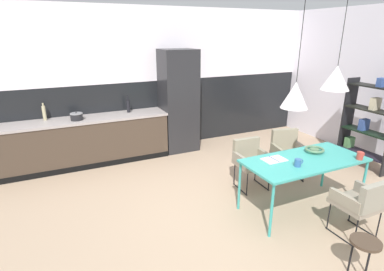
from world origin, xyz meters
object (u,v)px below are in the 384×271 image
at_px(fruit_bowl, 315,150).
at_px(mug_dark_espresso, 360,156).
at_px(armchair_near_window, 363,200).
at_px(dining_table, 305,163).
at_px(open_shelf_unit, 369,122).
at_px(refrigerator_column, 179,101).
at_px(armchair_far_side, 287,148).
at_px(mug_tall_blue, 298,163).
at_px(pendant_lamp_over_table_near, 295,95).
at_px(armchair_corner_seat, 250,157).
at_px(bottle_oil_tall, 44,113).
at_px(open_book, 274,160).
at_px(bottle_wine_green, 128,106).
at_px(cooking_pot, 77,117).
at_px(side_stool, 365,245).
at_px(pendant_lamp_over_table_far, 336,78).

height_order(fruit_bowl, mug_dark_espresso, mug_dark_espresso).
bearing_deg(armchair_near_window, dining_table, 101.19).
height_order(mug_dark_espresso, open_shelf_unit, open_shelf_unit).
xyz_separation_m(fruit_bowl, open_shelf_unit, (1.80, 0.49, 0.06)).
height_order(refrigerator_column, mug_dark_espresso, refrigerator_column).
distance_m(armchair_far_side, mug_tall_blue, 1.30).
relative_size(dining_table, pendant_lamp_over_table_near, 1.28).
bearing_deg(armchair_corner_seat, mug_tall_blue, 93.47).
bearing_deg(open_shelf_unit, armchair_near_window, -53.81).
distance_m(fruit_bowl, open_shelf_unit, 1.87).
distance_m(armchair_far_side, bottle_oil_tall, 4.28).
xyz_separation_m(dining_table, open_book, (-0.39, 0.16, 0.05)).
bearing_deg(bottle_wine_green, fruit_bowl, -55.47).
height_order(mug_tall_blue, open_shelf_unit, open_shelf_unit).
bearing_deg(fruit_bowl, armchair_far_side, 75.60).
height_order(armchair_near_window, mug_tall_blue, mug_tall_blue).
bearing_deg(open_shelf_unit, cooking_pot, -114.90).
xyz_separation_m(side_stool, open_shelf_unit, (2.48, 1.87, 0.47)).
bearing_deg(armchair_corner_seat, pendant_lamp_over_table_far, 127.02).
bearing_deg(armchair_near_window, armchair_corner_seat, 104.32).
bearing_deg(refrigerator_column, pendant_lamp_over_table_near, -84.06).
relative_size(armchair_near_window, pendant_lamp_over_table_far, 0.68).
relative_size(dining_table, armchair_corner_seat, 2.17).
relative_size(bottle_wine_green, open_shelf_unit, 0.20).
bearing_deg(side_stool, bottle_oil_tall, 122.81).
xyz_separation_m(mug_dark_espresso, cooking_pot, (-3.29, 3.14, 0.15)).
height_order(mug_tall_blue, pendant_lamp_over_table_far, pendant_lamp_over_table_far).
xyz_separation_m(armchair_far_side, fruit_bowl, (-0.19, -0.75, 0.27)).
distance_m(armchair_corner_seat, cooking_pot, 3.11).
bearing_deg(cooking_pot, mug_tall_blue, -51.26).
height_order(fruit_bowl, cooking_pot, cooking_pot).
height_order(armchair_near_window, pendant_lamp_over_table_far, pendant_lamp_over_table_far).
height_order(armchair_far_side, pendant_lamp_over_table_near, pendant_lamp_over_table_near).
bearing_deg(armchair_far_side, open_book, 52.81).
relative_size(bottle_wine_green, pendant_lamp_over_table_far, 0.29).
relative_size(armchair_corner_seat, pendant_lamp_over_table_far, 0.67).
bearing_deg(cooking_pot, refrigerator_column, 1.65).
bearing_deg(pendant_lamp_over_table_far, fruit_bowl, 99.33).
height_order(refrigerator_column, mug_tall_blue, refrigerator_column).
bearing_deg(pendant_lamp_over_table_near, dining_table, 6.12).
height_order(fruit_bowl, side_stool, fruit_bowl).
relative_size(open_book, bottle_oil_tall, 1.00).
distance_m(fruit_bowl, bottle_wine_green, 3.47).
bearing_deg(bottle_wine_green, armchair_far_side, -44.28).
bearing_deg(dining_table, refrigerator_column, 102.48).
distance_m(dining_table, cooking_pot, 3.87).
distance_m(dining_table, pendant_lamp_over_table_near, 1.01).
height_order(armchair_far_side, open_book, armchair_far_side).
height_order(bottle_oil_tall, side_stool, bottle_oil_tall).
distance_m(dining_table, bottle_wine_green, 3.44).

